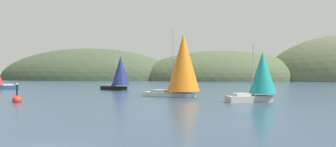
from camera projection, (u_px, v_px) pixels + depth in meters
The scene contains 7 objects.
ground_plane at pixel (44, 147), 17.84m from camera, with size 360.00×360.00×0.00m, color #2D4760.
headland_center at pixel (220, 80), 149.89m from camera, with size 71.99×44.00×25.15m, color #4C5B3D.
headland_left at pixel (87, 80), 160.38m from camera, with size 83.84×44.00×28.48m, color #425138.
sailboat_navy_sail at pixel (120, 72), 71.21m from camera, with size 7.31×5.30×7.62m.
sailboat_teal_sail at pixel (261, 76), 44.06m from camera, with size 6.91×5.10×7.29m.
sailboat_orange_sail at pixel (182, 64), 52.71m from camera, with size 9.88×6.90×10.51m.
channel_buoy at pixel (17, 99), 43.33m from camera, with size 1.10×1.10×2.64m.
Camera 1 is at (9.34, -16.44, 3.85)m, focal length 37.56 mm.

